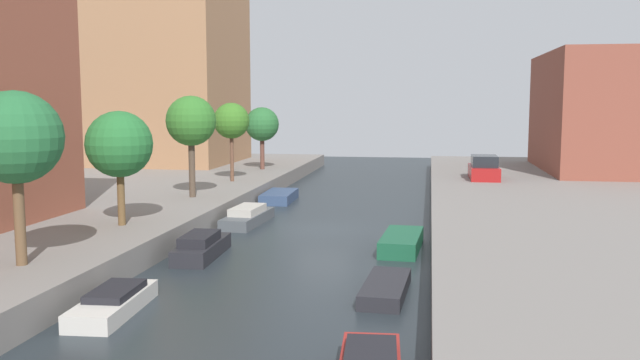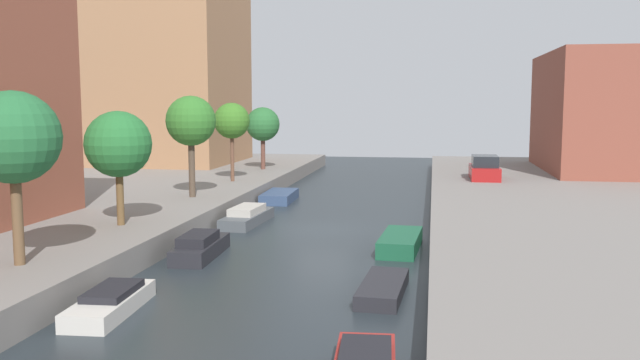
# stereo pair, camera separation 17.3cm
# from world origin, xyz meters

# --- Properties ---
(ground_plane) EXTENTS (84.00, 84.00, 0.00)m
(ground_plane) POSITION_xyz_m (0.00, 0.00, 0.00)
(ground_plane) COLOR #232B30
(quay_left) EXTENTS (20.00, 64.00, 1.00)m
(quay_left) POSITION_xyz_m (-15.00, 0.00, 0.50)
(quay_left) COLOR gray
(quay_left) RESTS_ON ground_plane
(apartment_tower_far) EXTENTS (10.00, 11.80, 23.02)m
(apartment_tower_far) POSITION_xyz_m (-16.00, 21.99, 12.51)
(apartment_tower_far) COLOR #9E704C
(apartment_tower_far) RESTS_ON quay_left
(low_block_right) EXTENTS (10.00, 14.33, 8.46)m
(low_block_right) POSITION_xyz_m (18.00, 20.56, 5.23)
(low_block_right) COLOR brown
(low_block_right) RESTS_ON quay_right
(street_tree_0) EXTENTS (2.80, 2.80, 5.29)m
(street_tree_0) POSITION_xyz_m (-7.33, -12.23, 4.86)
(street_tree_0) COLOR brown
(street_tree_0) RESTS_ON quay_left
(street_tree_1) EXTENTS (2.65, 2.65, 4.60)m
(street_tree_1) POSITION_xyz_m (-7.33, -5.49, 4.25)
(street_tree_1) COLOR brown
(street_tree_1) RESTS_ON quay_left
(street_tree_2) EXTENTS (2.59, 2.59, 5.27)m
(street_tree_2) POSITION_xyz_m (-7.33, 2.67, 4.93)
(street_tree_2) COLOR #4D3E31
(street_tree_2) RESTS_ON quay_left
(street_tree_3) EXTENTS (2.23, 2.23, 4.90)m
(street_tree_3) POSITION_xyz_m (-7.33, 9.82, 4.75)
(street_tree_3) COLOR brown
(street_tree_3) RESTS_ON quay_left
(street_tree_4) EXTENTS (2.48, 2.48, 4.57)m
(street_tree_4) POSITION_xyz_m (-7.33, 17.49, 4.29)
(street_tree_4) COLOR brown
(street_tree_4) RESTS_ON quay_left
(parked_car) EXTENTS (1.80, 4.08, 1.54)m
(parked_car) POSITION_xyz_m (8.34, 13.65, 1.64)
(parked_car) COLOR maroon
(parked_car) RESTS_ON quay_right
(moored_boat_left_1) EXTENTS (1.53, 3.84, 0.70)m
(moored_boat_left_1) POSITION_xyz_m (-3.87, -13.27, 0.30)
(moored_boat_left_1) COLOR beige
(moored_boat_left_1) RESTS_ON ground_plane
(moored_boat_left_2) EXTENTS (1.44, 3.98, 0.95)m
(moored_boat_left_2) POSITION_xyz_m (-3.72, -6.29, 0.40)
(moored_boat_left_2) COLOR #232328
(moored_boat_left_2) RESTS_ON ground_plane
(moored_boat_left_3) EXTENTS (1.64, 4.58, 0.89)m
(moored_boat_left_3) POSITION_xyz_m (-3.86, 0.83, 0.37)
(moored_boat_left_3) COLOR #4C5156
(moored_boat_left_3) RESTS_ON ground_plane
(moored_boat_left_4) EXTENTS (1.80, 3.99, 0.58)m
(moored_boat_left_4) POSITION_xyz_m (-4.01, 8.45, 0.29)
(moored_boat_left_4) COLOR #33476B
(moored_boat_left_4) RESTS_ON ground_plane
(moored_boat_right_1) EXTENTS (1.46, 3.74, 0.45)m
(moored_boat_right_1) POSITION_xyz_m (3.61, -10.27, 0.23)
(moored_boat_right_1) COLOR #232328
(moored_boat_right_1) RESTS_ON ground_plane
(moored_boat_right_2) EXTENTS (1.70, 4.04, 0.65)m
(moored_boat_right_2) POSITION_xyz_m (3.82, -3.77, 0.32)
(moored_boat_right_2) COLOR #195638
(moored_boat_right_2) RESTS_ON ground_plane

